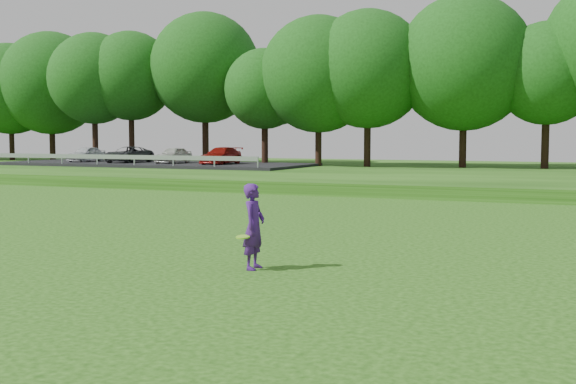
% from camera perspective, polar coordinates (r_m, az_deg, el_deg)
% --- Properties ---
extents(ground, '(140.00, 140.00, 0.00)m').
position_cam_1_polar(ground, '(14.26, -6.94, -6.80)').
color(ground, '#173E0C').
rests_on(ground, ground).
extents(berm, '(130.00, 30.00, 0.60)m').
position_cam_1_polar(berm, '(46.62, 15.03, 1.25)').
color(berm, '#173E0C').
rests_on(berm, ground).
extents(walking_path, '(130.00, 1.60, 0.04)m').
position_cam_1_polar(walking_path, '(32.91, 11.22, -0.44)').
color(walking_path, gray).
rests_on(walking_path, ground).
extents(treeline, '(104.00, 7.00, 15.00)m').
position_cam_1_polar(treeline, '(50.79, 15.92, 10.30)').
color(treeline, '#16450F').
rests_on(treeline, berm).
extents(parking_lot, '(24.00, 9.00, 1.38)m').
position_cam_1_polar(parking_lot, '(54.58, -10.86, 2.51)').
color(parking_lot, black).
rests_on(parking_lot, berm).
extents(woman, '(0.48, 0.80, 1.79)m').
position_cam_1_polar(woman, '(15.02, -2.71, -2.74)').
color(woman, '#431971').
rests_on(woman, ground).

